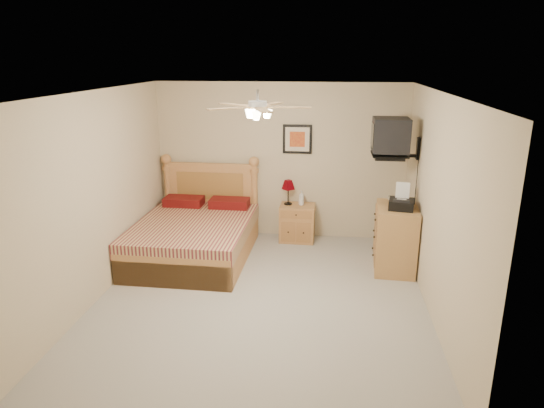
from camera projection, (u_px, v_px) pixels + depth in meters
The scene contains 17 objects.
floor at pixel (262, 297), 6.04m from camera, with size 4.50×4.50×0.00m, color #9D988D.
ceiling at pixel (260, 92), 5.31m from camera, with size 4.00×4.50×0.04m, color white.
wall_back at pixel (280, 161), 7.81m from camera, with size 4.00×0.04×2.50m, color #C6B492.
wall_front at pixel (218, 289), 3.54m from camera, with size 4.00×0.04×2.50m, color #C6B492.
wall_left at pixel (99, 196), 5.90m from camera, with size 0.04×4.50×2.50m, color #C6B492.
wall_right at pixel (437, 207), 5.45m from camera, with size 0.04×4.50×2.50m, color #C6B492.
bed at pixel (193, 214), 7.04m from camera, with size 1.58×2.08×1.34m, color #C3803F, non-canonical shape.
nightstand at pixel (297, 223), 7.82m from camera, with size 0.55×0.41×0.60m, color #AB683D.
table_lamp at pixel (288, 192), 7.73m from camera, with size 0.22×0.22×0.40m, color #580109, non-canonical shape.
lotion_bottle at pixel (301, 198), 7.71m from camera, with size 0.09×0.09×0.23m, color silver.
framed_picture at pixel (297, 139), 7.65m from camera, with size 0.46×0.04×0.46m, color black.
dresser at pixel (395, 238), 6.71m from camera, with size 0.54×0.78×0.92m, color #AA7745.
fax_machine at pixel (402, 197), 6.44m from camera, with size 0.32×0.34×0.34m, color black, non-canonical shape.
magazine_lower at pixel (390, 201), 6.80m from camera, with size 0.18×0.25×0.02m, color #B2A38B.
magazine_upper at pixel (391, 199), 6.81m from camera, with size 0.21×0.29×0.02m, color gray.
wall_tv at pixel (402, 138), 6.58m from camera, with size 0.56×0.46×0.58m, color black, non-canonical shape.
ceiling_fan at pixel (258, 107), 5.16m from camera, with size 1.14×1.14×0.28m, color silver, non-canonical shape.
Camera 1 is at (0.77, -5.38, 2.88)m, focal length 32.00 mm.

